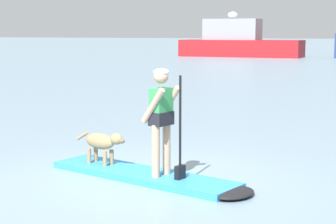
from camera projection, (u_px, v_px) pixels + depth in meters
name	position (u px, v px, depth m)	size (l,w,h in m)	color
ground_plane	(142.00, 178.00, 8.83)	(400.00, 400.00, 0.00)	gray
paddleboard	(154.00, 177.00, 8.69)	(3.57, 1.59, 0.10)	#338CD8
person_paddler	(162.00, 114.00, 8.46)	(0.66, 0.56, 1.60)	tan
dog	(102.00, 142.00, 9.28)	(1.04, 0.38, 0.54)	#997A51
moored_boat_far_port	(238.00, 43.00, 52.56)	(11.15, 3.38, 4.09)	maroon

